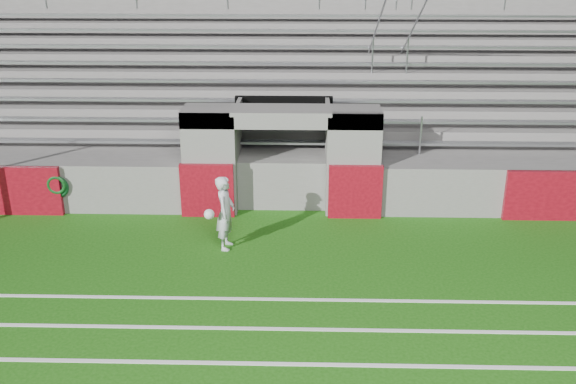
{
  "coord_description": "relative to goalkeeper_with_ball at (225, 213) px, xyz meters",
  "views": [
    {
      "loc": [
        0.55,
        -11.56,
        6.29
      ],
      "look_at": [
        0.2,
        1.8,
        1.1
      ],
      "focal_mm": 40.0,
      "sensor_mm": 36.0,
      "label": 1
    }
  ],
  "objects": [
    {
      "name": "stadium_structure",
      "position": [
        1.15,
        6.77,
        0.66
      ],
      "size": [
        26.0,
        8.48,
        5.42
      ],
      "color": "#65625F",
      "rests_on": "ground"
    },
    {
      "name": "goalkeeper_with_ball",
      "position": [
        0.0,
        0.0,
        0.0
      ],
      "size": [
        0.65,
        0.72,
        1.67
      ],
      "color": "silver",
      "rests_on": "ground"
    },
    {
      "name": "hose_coil",
      "position": [
        -4.32,
        1.73,
        -0.07
      ],
      "size": [
        0.56,
        0.15,
        0.59
      ],
      "color": "#0B3919",
      "rests_on": "ground"
    },
    {
      "name": "ground",
      "position": [
        1.15,
        -1.2,
        -0.83
      ],
      "size": [
        90.0,
        90.0,
        0.0
      ],
      "primitive_type": "plane",
      "color": "#19510D",
      "rests_on": "ground"
    }
  ]
}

